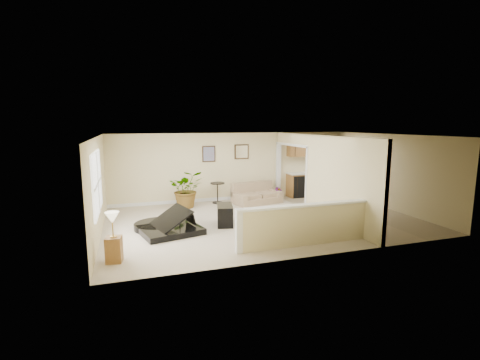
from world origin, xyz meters
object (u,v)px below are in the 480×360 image
object	(u,v)px
accent_table	(217,190)
small_plant	(278,195)
lamp_stand	(113,241)
piano_bench	(225,215)
loveseat	(256,193)
palm_plant	(187,189)
piano	(168,210)

from	to	relation	value
accent_table	small_plant	bearing A→B (deg)	-11.01
accent_table	lamp_stand	bearing A→B (deg)	-126.40
piano_bench	loveseat	xyz separation A→B (m)	(1.83, 2.31, 0.08)
palm_plant	small_plant	xyz separation A→B (m)	(3.34, -0.12, -0.41)
piano	accent_table	xyz separation A→B (m)	(2.08, 2.84, -0.11)
piano	piano_bench	size ratio (longest dim) A/B	2.35
loveseat	lamp_stand	distance (m)	6.33
loveseat	palm_plant	world-z (taller)	palm_plant
piano	accent_table	world-z (taller)	piano
piano_bench	lamp_stand	size ratio (longest dim) A/B	0.80
accent_table	small_plant	size ratio (longest dim) A/B	1.42
piano_bench	accent_table	distance (m)	2.73
piano	lamp_stand	world-z (taller)	piano
loveseat	accent_table	xyz separation A→B (m)	(-1.35, 0.37, 0.11)
small_plant	lamp_stand	distance (m)	6.95
piano	accent_table	bearing A→B (deg)	39.85
piano_bench	palm_plant	distance (m)	2.50
loveseat	small_plant	size ratio (longest dim) A/B	3.52
palm_plant	small_plant	distance (m)	3.37
piano_bench	lamp_stand	xyz separation A→B (m)	(-2.90, -1.90, 0.17)
palm_plant	accent_table	bearing A→B (deg)	14.88
palm_plant	small_plant	size ratio (longest dim) A/B	2.46
lamp_stand	piano	bearing A→B (deg)	53.21
piano_bench	palm_plant	world-z (taller)	palm_plant
accent_table	small_plant	distance (m)	2.24
accent_table	palm_plant	distance (m)	1.20
piano_bench	palm_plant	bearing A→B (deg)	105.93
loveseat	piano_bench	bearing A→B (deg)	-139.18
loveseat	palm_plant	bearing A→B (deg)	167.66
piano	lamp_stand	bearing A→B (deg)	-140.79
lamp_stand	piano_bench	bearing A→B (deg)	33.15
piano	loveseat	xyz separation A→B (m)	(3.43, 2.47, -0.23)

